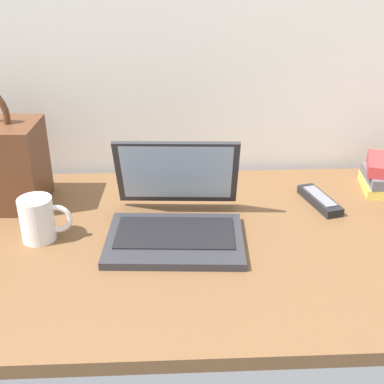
{
  "coord_description": "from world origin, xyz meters",
  "views": [
    {
      "loc": [
        -0.09,
        -0.99,
        0.64
      ],
      "look_at": [
        -0.04,
        0.0,
        0.15
      ],
      "focal_mm": 46.82,
      "sensor_mm": 36.0,
      "label": 1
    }
  ],
  "objects": [
    {
      "name": "desk",
      "position": [
        0.0,
        0.0,
        0.01
      ],
      "size": [
        1.6,
        0.76,
        0.03
      ],
      "color": "brown",
      "rests_on": "ground"
    },
    {
      "name": "laptop",
      "position": [
        -0.08,
        0.03,
        0.07
      ],
      "size": [
        0.32,
        0.32,
        0.21
      ],
      "color": "#2D2D33",
      "rests_on": "desk"
    },
    {
      "name": "remote_control_far",
      "position": [
        0.3,
        0.15,
        0.04
      ],
      "size": [
        0.08,
        0.17,
        0.02
      ],
      "color": "black",
      "rests_on": "desk"
    },
    {
      "name": "coffee_mug",
      "position": [
        -0.39,
        0.01,
        0.08
      ],
      "size": [
        0.12,
        0.08,
        0.1
      ],
      "color": "white",
      "rests_on": "desk"
    }
  ]
}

